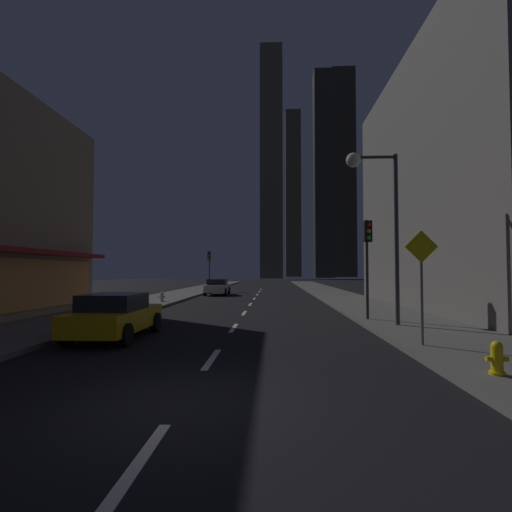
{
  "coord_description": "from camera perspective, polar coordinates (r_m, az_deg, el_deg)",
  "views": [
    {
      "loc": [
        1.53,
        -6.36,
        2.18
      ],
      "look_at": [
        0.0,
        26.85,
        3.47
      ],
      "focal_mm": 27.11,
      "sensor_mm": 36.0,
      "label": 1
    }
  ],
  "objects": [
    {
      "name": "sidewalk_right",
      "position": [
        38.8,
        10.79,
        -5.3
      ],
      "size": [
        4.0,
        76.0,
        0.15
      ],
      "primitive_type": "cube",
      "color": "#605E59",
      "rests_on": "ground"
    },
    {
      "name": "traffic_light_near_right",
      "position": [
        16.99,
        16.15,
        1.28
      ],
      "size": [
        0.32,
        0.48,
        4.2
      ],
      "color": "#2D2D2D",
      "rests_on": "sidewalk_right"
    },
    {
      "name": "car_parked_far",
      "position": [
        35.41,
        -5.71,
        -4.55
      ],
      "size": [
        1.98,
        4.24,
        1.45
      ],
      "color": "silver",
      "rests_on": "ground"
    },
    {
      "name": "lane_marking_center",
      "position": [
        25.3,
        -0.85,
        -7.16
      ],
      "size": [
        0.16,
        43.8,
        0.01
      ],
      "color": "silver",
      "rests_on": "ground"
    },
    {
      "name": "skyscraper_distant_short",
      "position": [
        132.85,
        9.91,
        11.84
      ],
      "size": [
        6.23,
        6.28,
        68.8
      ],
      "primitive_type": "cube",
      "color": "#302E24",
      "rests_on": "ground"
    },
    {
      "name": "ground_plane",
      "position": [
        38.45,
        0.36,
        -5.55
      ],
      "size": [
        78.0,
        136.0,
        0.1
      ],
      "primitive_type": "cube",
      "color": "black"
    },
    {
      "name": "sidewalk_left",
      "position": [
        39.35,
        -9.93,
        -5.26
      ],
      "size": [
        4.0,
        76.0,
        0.15
      ],
      "primitive_type": "cube",
      "color": "#605E59",
      "rests_on": "ground"
    },
    {
      "name": "skyscraper_distant_mid",
      "position": [
        154.15,
        5.48,
        9.09
      ],
      "size": [
        5.94,
        7.21,
        64.86
      ],
      "primitive_type": "cube",
      "color": "#454134",
      "rests_on": "ground"
    },
    {
      "name": "skyscraper_distant_tall",
      "position": [
        121.03,
        2.27,
        13.55
      ],
      "size": [
        6.7,
        8.54,
        70.2
      ],
      "primitive_type": "cube",
      "color": "#544F3F",
      "rests_on": "ground"
    },
    {
      "name": "skyscraper_distant_slender",
      "position": [
        151.65,
        12.72,
        11.89
      ],
      "size": [
        8.58,
        7.2,
        78.06
      ],
      "primitive_type": "cube",
      "color": "#2E2C22",
      "rests_on": "ground"
    },
    {
      "name": "street_lamp_right",
      "position": [
        15.62,
        17.05,
        8.53
      ],
      "size": [
        1.96,
        0.56,
        6.58
      ],
      "color": "#38383D",
      "rests_on": "sidewalk_right"
    },
    {
      "name": "car_parked_near",
      "position": [
        13.44,
        -20.03,
        -8.23
      ],
      "size": [
        1.98,
        4.24,
        1.45
      ],
      "color": "gold",
      "rests_on": "ground"
    },
    {
      "name": "traffic_light_far_left",
      "position": [
        42.33,
        -6.92,
        -0.84
      ],
      "size": [
        0.32,
        0.48,
        4.2
      ],
      "color": "#2D2D2D",
      "rests_on": "sidewalk_left"
    },
    {
      "name": "fire_hydrant_far_left",
      "position": [
        26.54,
        -13.7,
        -5.89
      ],
      "size": [
        0.42,
        0.3,
        0.65
      ],
      "color": "#B2B2B2",
      "rests_on": "sidewalk_left"
    },
    {
      "name": "fire_hydrant_yellow_near",
      "position": [
        9.14,
        32.0,
        -12.75
      ],
      "size": [
        0.42,
        0.3,
        0.65
      ],
      "color": "yellow",
      "rests_on": "sidewalk_right"
    },
    {
      "name": "pedestrian_crossing_sign",
      "position": [
        11.58,
        23.24,
        -2.84
      ],
      "size": [
        0.91,
        0.08,
        3.15
      ],
      "color": "slate",
      "rests_on": "sidewalk_right"
    },
    {
      "name": "building_apartment_right",
      "position": [
        26.34,
        32.54,
        9.23
      ],
      "size": [
        11.0,
        20.0,
        14.51
      ],
      "primitive_type": "cube",
      "color": "slate",
      "rests_on": "ground"
    }
  ]
}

